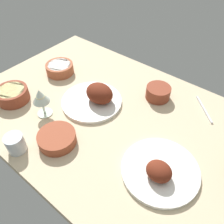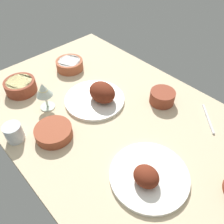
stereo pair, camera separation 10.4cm
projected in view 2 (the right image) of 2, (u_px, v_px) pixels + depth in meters
dining_table at (112, 118)px, 107.02cm from camera, size 140.00×90.00×4.00cm
plate_far_side at (148, 176)px, 81.56cm from camera, size 29.04×29.04×7.77cm
plate_center_main at (98, 96)px, 110.10cm from camera, size 29.11×29.11×10.42cm
bowl_soup at (162, 97)px, 109.69cm from camera, size 11.97×11.97×6.28cm
bowl_onions at (54, 132)px, 95.18cm from camera, size 15.65×15.65×4.55cm
bowl_cream at (70, 64)px, 130.15cm from camera, size 15.14×15.14×5.46cm
bowl_potatoes at (20, 86)px, 115.55cm from camera, size 15.42×15.42×6.34cm
wine_glass at (44, 91)px, 102.49cm from camera, size 7.60×7.60×14.00cm
water_tumbler at (14, 133)px, 93.13cm from camera, size 7.45×7.45×7.70cm
fork_loose at (208, 119)px, 103.50cm from camera, size 13.42×13.39×0.80cm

